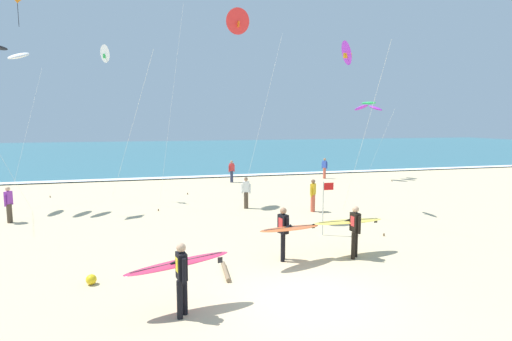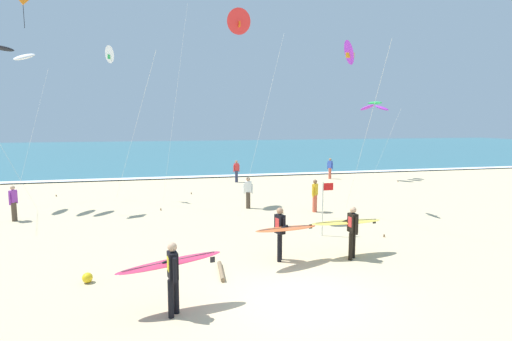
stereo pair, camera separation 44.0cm
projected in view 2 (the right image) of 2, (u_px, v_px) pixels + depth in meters
ground_plane at (301, 298)px, 9.99m from camera, size 160.00×160.00×0.00m
ocean_water at (184, 150)px, 60.33m from camera, size 160.00×60.00×0.08m
shoreline_foam at (205, 176)px, 31.63m from camera, size 160.00×1.08×0.01m
surfer_lead at (283, 230)px, 12.45m from camera, size 2.30×1.21×1.71m
surfer_trailing at (349, 225)px, 12.93m from camera, size 2.58×1.04×1.71m
surfer_third at (171, 268)px, 9.16m from camera, size 2.49×1.07×1.71m
kite_delta_scarlet_mid at (239, 23)px, 17.19m from camera, size 2.82×0.84×9.17m
kite_diamond_amber_far at (20, 0)px, 18.62m from camera, size 3.27×3.25×10.98m
kite_arc_charcoal_high at (3, 55)px, 19.42m from camera, size 3.14×4.29×7.97m
kite_delta_ivory_low at (111, 55)px, 21.83m from camera, size 2.84×4.09×8.47m
kite_arc_emerald_distant at (375, 106)px, 30.20m from camera, size 2.74×3.06×5.85m
kite_delta_violet_close at (350, 53)px, 18.81m from camera, size 0.88×5.10×8.17m
bystander_purple_top at (14, 203)px, 17.66m from camera, size 0.29×0.47×1.59m
bystander_red_top at (236, 171)px, 28.99m from camera, size 0.48×0.28×1.59m
bystander_yellow_top at (315, 195)px, 19.45m from camera, size 0.38×0.38×1.59m
bystander_white_top at (248, 192)px, 20.26m from camera, size 0.47×0.28×1.59m
bystander_blue_top at (330, 168)px, 30.73m from camera, size 0.33×0.43×1.59m
lifeguard_flag at (324, 203)px, 15.36m from camera, size 0.45×0.05×2.10m
beach_ball at (87, 278)px, 10.95m from camera, size 0.28×0.28×0.28m
driftwood_log at (221, 271)px, 11.65m from camera, size 0.22×1.40×0.13m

